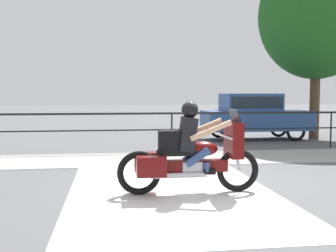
% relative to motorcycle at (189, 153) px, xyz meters
% --- Properties ---
extents(ground_plane, '(120.00, 120.00, 0.00)m').
position_rel_motorcycle_xyz_m(ground_plane, '(0.52, 0.53, -0.69)').
color(ground_plane, '#565659').
extents(sidewalk_band, '(44.00, 2.40, 0.01)m').
position_rel_motorcycle_xyz_m(sidewalk_band, '(0.52, 3.93, -0.68)').
color(sidewalk_band, '#99968E').
rests_on(sidewalk_band, ground).
extents(crosswalk_band, '(3.50, 6.00, 0.01)m').
position_rel_motorcycle_xyz_m(crosswalk_band, '(-0.29, 0.33, -0.68)').
color(crosswalk_band, silver).
rests_on(crosswalk_band, ground).
extents(fence_railing, '(36.00, 0.05, 1.15)m').
position_rel_motorcycle_xyz_m(fence_railing, '(0.52, 5.44, 0.22)').
color(fence_railing, black).
rests_on(fence_railing, ground).
extents(motorcycle, '(2.45, 0.76, 1.57)m').
position_rel_motorcycle_xyz_m(motorcycle, '(0.00, 0.00, 0.00)').
color(motorcycle, black).
rests_on(motorcycle, ground).
extents(parked_car, '(3.94, 1.69, 1.72)m').
position_rel_motorcycle_xyz_m(parked_car, '(4.02, 8.12, 0.29)').
color(parked_car, '#284C84').
rests_on(parked_car, ground).
extents(tree_behind_sign, '(4.39, 4.39, 7.10)m').
position_rel_motorcycle_xyz_m(tree_behind_sign, '(6.52, 8.31, 3.98)').
color(tree_behind_sign, brown).
rests_on(tree_behind_sign, ground).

